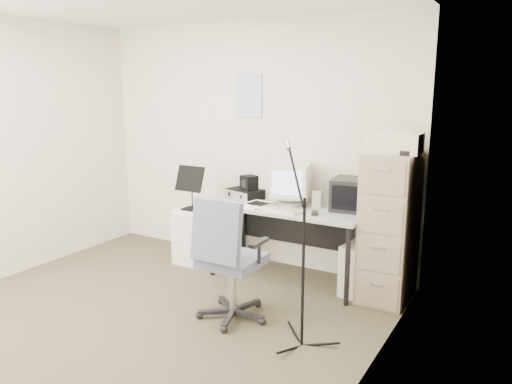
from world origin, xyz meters
The scene contains 21 objects.
floor centered at (0.00, 0.00, -0.01)m, with size 3.60×3.60×0.01m, color #423E2B.
wall_back centered at (0.00, 1.80, 1.25)m, with size 3.60×0.02×2.50m, color beige.
wall_right centered at (1.80, 0.00, 1.25)m, with size 0.02×3.60×2.50m, color beige.
wall_calendar centered at (-0.02, 1.79, 1.75)m, with size 0.30×0.02×0.44m, color white.
filing_cabinet centered at (1.58, 1.48, 0.65)m, with size 0.40×0.60×1.30m, color gray.
printer centered at (1.58, 1.47, 1.38)m, with size 0.44×0.30×0.17m, color beige.
desk centered at (0.63, 1.45, 0.36)m, with size 1.50×0.70×0.73m, color #ACAF9C.
crt_monitor centered at (0.60, 1.53, 0.93)m, with size 0.35×0.37×0.39m, color beige.
crt_tv centered at (1.18, 1.59, 0.88)m, with size 0.32×0.34×0.29m, color black.
desk_speaker centered at (0.86, 1.54, 0.80)m, with size 0.08×0.08×0.15m, color silver.
keyboard centered at (0.62, 1.24, 0.74)m, with size 0.45×0.16×0.03m, color beige.
mouse centered at (0.97, 1.26, 0.74)m, with size 0.06×0.10×0.03m, color black.
radio_receiver centered at (0.10, 1.51, 0.78)m, with size 0.34×0.24×0.10m, color black.
radio_speaker centered at (0.15, 1.50, 0.90)m, with size 0.14×0.13×0.14m, color black.
papers centered at (0.35, 1.29, 0.74)m, with size 0.22×0.31×0.02m, color white.
pc_tower centered at (1.35, 1.50, 0.23)m, with size 0.22×0.50×0.47m, color beige.
office_chair centered at (0.61, 0.47, 0.51)m, with size 0.59×0.59×1.02m, color #545C6B.
side_cart centered at (-0.36, 1.37, 0.30)m, with size 0.48×0.38×0.59m, color silver.
music_stand centered at (-0.41, 1.30, 0.83)m, with size 0.32×0.17×0.47m, color black.
headphones centered at (-0.23, 1.26, 0.64)m, with size 0.15×0.15×0.03m, color black.
mic_stand centered at (1.28, 0.35, 0.72)m, with size 0.02×0.02×1.44m, color black.
Camera 1 is at (2.66, -2.69, 1.86)m, focal length 35.00 mm.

